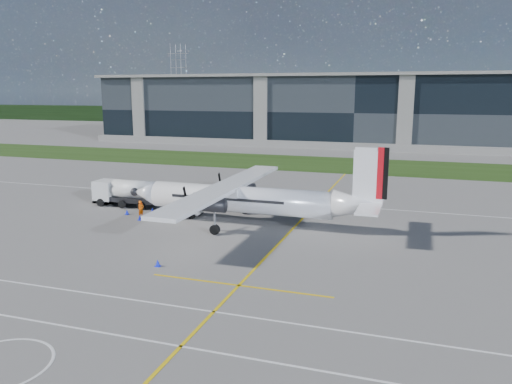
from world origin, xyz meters
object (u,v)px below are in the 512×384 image
at_px(fuel_tanker_truck, 122,193).
at_px(safety_cone_nose_stbd, 152,210).
at_px(turboprop_aircraft, 249,185).
at_px(safety_cone_portwing, 158,263).
at_px(pylon_west, 179,83).
at_px(baggage_tug, 188,208).
at_px(safety_cone_fwd, 127,212).
at_px(ground_crew_person, 141,208).
at_px(safety_cone_nose_port, 140,218).
at_px(safety_cone_stbdwing, 269,193).

height_order(fuel_tanker_truck, safety_cone_nose_stbd, fuel_tanker_truck).
height_order(turboprop_aircraft, safety_cone_portwing, turboprop_aircraft).
xyz_separation_m(pylon_west, turboprop_aircraft, (78.92, -142.18, -11.26)).
bearing_deg(baggage_tug, safety_cone_fwd, -168.10).
relative_size(ground_crew_person, safety_cone_nose_stbd, 3.84).
bearing_deg(baggage_tug, safety_cone_nose_stbd, 176.07).
relative_size(pylon_west, fuel_tanker_truck, 4.03).
distance_m(baggage_tug, safety_cone_nose_stbd, 4.10).
distance_m(safety_cone_nose_port, safety_cone_fwd, 2.83).
distance_m(fuel_tanker_truck, safety_cone_stbdwing, 16.64).
bearing_deg(baggage_tug, safety_cone_nose_port, -142.36).
height_order(pylon_west, baggage_tug, pylon_west).
xyz_separation_m(fuel_tanker_truck, ground_crew_person, (4.62, -3.94, -0.44)).
distance_m(safety_cone_stbdwing, safety_cone_nose_port, 16.96).
bearing_deg(safety_cone_stbdwing, safety_cone_nose_stbd, -126.41).
xyz_separation_m(baggage_tug, safety_cone_nose_stbd, (-4.05, 0.28, -0.61)).
xyz_separation_m(ground_crew_person, safety_cone_fwd, (-2.02, 0.70, -0.71)).
bearing_deg(fuel_tanker_truck, baggage_tug, -12.92).
xyz_separation_m(baggage_tug, safety_cone_nose_port, (-3.63, -2.80, -0.61)).
relative_size(safety_cone_fwd, safety_cone_nose_stbd, 1.00).
xyz_separation_m(pylon_west, safety_cone_fwd, (66.18, -142.29, -14.75)).
height_order(safety_cone_stbdwing, safety_cone_nose_port, same).
distance_m(safety_cone_portwing, safety_cone_nose_stbd, 16.07).
distance_m(pylon_west, safety_cone_portwing, 173.01).
relative_size(ground_crew_person, safety_cone_stbdwing, 3.84).
relative_size(safety_cone_stbdwing, safety_cone_nose_port, 1.00).
relative_size(safety_cone_portwing, safety_cone_nose_stbd, 1.00).
xyz_separation_m(fuel_tanker_truck, safety_cone_nose_port, (4.98, -4.77, -1.15)).
height_order(pylon_west, safety_cone_nose_stbd, pylon_west).
xyz_separation_m(pylon_west, fuel_tanker_truck, (63.59, -139.05, -13.60)).
distance_m(safety_cone_stbdwing, safety_cone_fwd, 17.01).
xyz_separation_m(safety_cone_nose_port, safety_cone_nose_stbd, (-0.42, 3.08, 0.00)).
height_order(pylon_west, ground_crew_person, pylon_west).
relative_size(safety_cone_stbdwing, safety_cone_portwing, 1.00).
bearing_deg(safety_cone_nose_stbd, safety_cone_portwing, -58.87).
bearing_deg(ground_crew_person, baggage_tug, -42.62).
height_order(safety_cone_stbdwing, safety_cone_portwing, same).
distance_m(baggage_tug, safety_cone_fwd, 6.17).
relative_size(pylon_west, safety_cone_stbdwing, 60.00).
height_order(ground_crew_person, safety_cone_nose_stbd, ground_crew_person).
height_order(baggage_tug, safety_cone_nose_stbd, baggage_tug).
xyz_separation_m(turboprop_aircraft, fuel_tanker_truck, (-15.34, 3.13, -2.34)).
distance_m(fuel_tanker_truck, safety_cone_fwd, 4.31).
height_order(pylon_west, safety_cone_fwd, pylon_west).
height_order(safety_cone_nose_port, safety_cone_portwing, same).
bearing_deg(safety_cone_fwd, safety_cone_nose_port, -32.77).
bearing_deg(fuel_tanker_truck, safety_cone_nose_port, -43.80).
bearing_deg(turboprop_aircraft, safety_cone_nose_port, -170.97).
relative_size(turboprop_aircraft, safety_cone_stbdwing, 49.85).
height_order(turboprop_aircraft, ground_crew_person, turboprop_aircraft).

